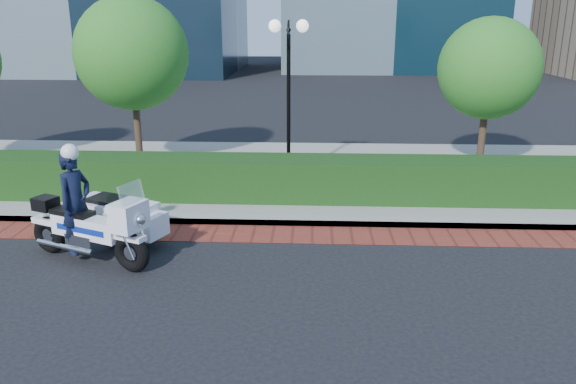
{
  "coord_description": "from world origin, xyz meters",
  "views": [
    {
      "loc": [
        1.66,
        -9.56,
        4.38
      ],
      "look_at": [
        1.16,
        1.33,
        1.0
      ],
      "focal_mm": 35.0,
      "sensor_mm": 36.0,
      "label": 1
    }
  ],
  "objects_px": {
    "lamppost": "(289,76)",
    "police_motorcycle": "(98,216)",
    "tree_b": "(132,53)",
    "tree_c": "(489,69)"
  },
  "relations": [
    {
      "from": "police_motorcycle",
      "to": "tree_b",
      "type": "bearing_deg",
      "value": 122.56
    },
    {
      "from": "lamppost",
      "to": "tree_c",
      "type": "distance_m",
      "value": 5.65
    },
    {
      "from": "tree_c",
      "to": "police_motorcycle",
      "type": "bearing_deg",
      "value": -145.6
    },
    {
      "from": "lamppost",
      "to": "police_motorcycle",
      "type": "distance_m",
      "value": 6.32
    },
    {
      "from": "tree_b",
      "to": "police_motorcycle",
      "type": "xyz_separation_m",
      "value": [
        1.05,
        -6.13,
        -2.67
      ]
    },
    {
      "from": "tree_b",
      "to": "tree_c",
      "type": "xyz_separation_m",
      "value": [
        10.0,
        -0.0,
        -0.39
      ]
    },
    {
      "from": "tree_b",
      "to": "tree_c",
      "type": "relative_size",
      "value": 1.14
    },
    {
      "from": "police_motorcycle",
      "to": "lamppost",
      "type": "bearing_deg",
      "value": 77.28
    },
    {
      "from": "tree_b",
      "to": "lamppost",
      "type": "bearing_deg",
      "value": -16.11
    },
    {
      "from": "lamppost",
      "to": "tree_b",
      "type": "height_order",
      "value": "tree_b"
    }
  ]
}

